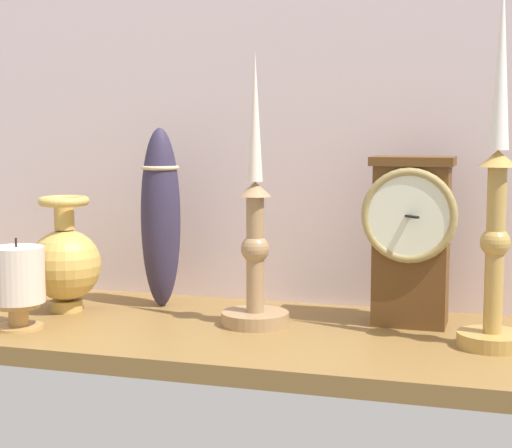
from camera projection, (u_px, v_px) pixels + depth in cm
name	position (u px, v px, depth cm)	size (l,w,h in cm)	color
ground_plane	(205.00, 333.00, 112.09)	(100.00, 36.00, 2.40)	olive
back_wall	(246.00, 89.00, 125.82)	(120.00, 2.00, 65.00)	silver
mantel_clock	(411.00, 237.00, 110.27)	(12.51, 9.55, 22.79)	brown
candlestick_tall_left	(255.00, 248.00, 110.48)	(9.18, 9.18, 36.59)	#A17E56
candlestick_tall_center	(496.00, 218.00, 98.43)	(8.48, 8.48, 44.56)	#B48C44
brass_vase_bulbous	(65.00, 261.00, 119.57)	(10.36, 10.36, 16.76)	tan
pillar_candle_front	(17.00, 282.00, 109.12)	(7.25, 7.25, 12.15)	tan
tall_ceramic_vase	(161.00, 217.00, 122.17)	(5.88, 5.88, 26.64)	#302942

